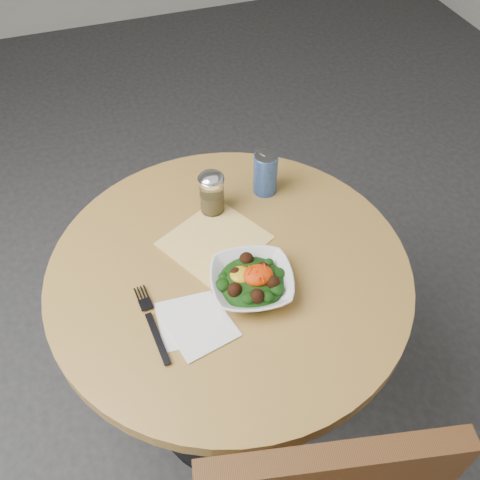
{
  "coord_description": "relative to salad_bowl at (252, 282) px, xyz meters",
  "views": [
    {
      "loc": [
        -0.25,
        -0.8,
        1.77
      ],
      "look_at": [
        0.04,
        0.02,
        0.81
      ],
      "focal_mm": 40.0,
      "sensor_mm": 36.0,
      "label": 1
    }
  ],
  "objects": [
    {
      "name": "ground",
      "position": [
        -0.03,
        0.08,
        -0.78
      ],
      "size": [
        6.0,
        6.0,
        0.0
      ],
      "primitive_type": "plane",
      "color": "#29292B",
      "rests_on": "ground"
    },
    {
      "name": "table",
      "position": [
        -0.03,
        0.08,
        -0.23
      ],
      "size": [
        0.9,
        0.9,
        0.75
      ],
      "color": "black",
      "rests_on": "ground"
    },
    {
      "name": "cloth_napkin",
      "position": [
        -0.04,
        0.18,
        -0.03
      ],
      "size": [
        0.3,
        0.3,
        0.0
      ],
      "primitive_type": "cube",
      "rotation": [
        0.0,
        0.0,
        0.49
      ],
      "color": "#FFAA0D",
      "rests_on": "table"
    },
    {
      "name": "paper_napkins",
      "position": [
        -0.16,
        -0.05,
        -0.03
      ],
      "size": [
        0.17,
        0.18,
        0.0
      ],
      "color": "white",
      "rests_on": "table"
    },
    {
      "name": "salad_bowl",
      "position": [
        0.0,
        0.0,
        0.0
      ],
      "size": [
        0.23,
        0.23,
        0.07
      ],
      "color": "white",
      "rests_on": "table"
    },
    {
      "name": "fork",
      "position": [
        -0.25,
        -0.02,
        -0.02
      ],
      "size": [
        0.04,
        0.23,
        0.0
      ],
      "color": "black",
      "rests_on": "table"
    },
    {
      "name": "spice_shaker",
      "position": [
        -0.01,
        0.29,
        0.03
      ],
      "size": [
        0.07,
        0.07,
        0.13
      ],
      "color": "silver",
      "rests_on": "table"
    },
    {
      "name": "beverage_can",
      "position": [
        0.15,
        0.31,
        0.04
      ],
      "size": [
        0.07,
        0.07,
        0.13
      ],
      "color": "navy",
      "rests_on": "table"
    }
  ]
}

